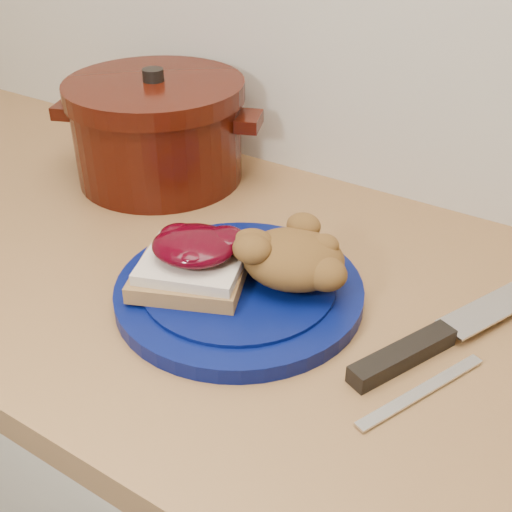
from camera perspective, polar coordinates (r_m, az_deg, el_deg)
The scene contains 7 objects.
plate at distance 0.73m, azimuth -1.51°, elevation -3.15°, with size 0.28×0.28×0.02m, color #050D47.
sandwich at distance 0.71m, azimuth -5.70°, elevation -0.46°, with size 0.15×0.14×0.06m.
stuffing_mound at distance 0.71m, azimuth 3.33°, elevation -0.27°, with size 0.12×0.10×0.06m, color brown.
chef_knife at distance 0.69m, azimuth 15.66°, elevation -7.05°, with size 0.16×0.33×0.02m.
butter_knife at distance 0.64m, azimuth 14.53°, elevation -11.54°, with size 0.16×0.01×0.00m, color silver.
dutch_oven at distance 0.99m, azimuth -8.71°, elevation 11.02°, with size 0.34×0.34×0.17m.
pepper_grinder at distance 1.05m, azimuth -9.03°, elevation 11.63°, with size 0.07×0.07×0.13m.
Camera 1 is at (0.32, 0.98, 1.34)m, focal length 45.00 mm.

